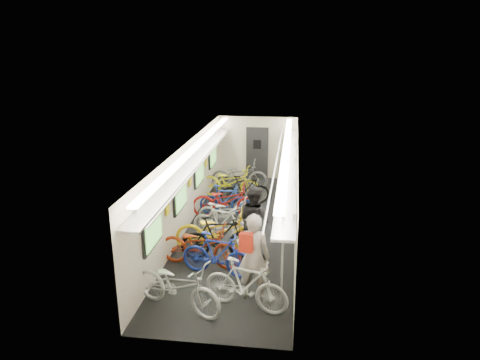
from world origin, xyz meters
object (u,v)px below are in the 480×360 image
(passenger_mid, at_px, (254,220))
(backpack, at_px, (246,243))
(bicycle_0, at_px, (178,285))
(bicycle_1, at_px, (217,254))
(passenger_near, at_px, (253,257))

(passenger_mid, height_order, backpack, passenger_mid)
(bicycle_0, bearing_deg, bicycle_1, 1.79)
(passenger_near, bearing_deg, passenger_mid, -81.84)
(bicycle_0, bearing_deg, passenger_near, -45.04)
(passenger_near, bearing_deg, backpack, 51.44)
(passenger_near, relative_size, backpack, 4.80)
(backpack, bearing_deg, bicycle_1, 136.20)
(bicycle_0, distance_m, passenger_near, 1.56)
(backpack, bearing_deg, passenger_mid, 99.33)
(bicycle_1, bearing_deg, backpack, -131.31)
(bicycle_1, relative_size, passenger_mid, 0.96)
(passenger_mid, bearing_deg, backpack, 133.64)
(bicycle_1, relative_size, passenger_near, 0.92)
(backpack, bearing_deg, bicycle_0, -152.77)
(bicycle_0, xyz_separation_m, passenger_near, (1.39, 0.58, 0.39))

